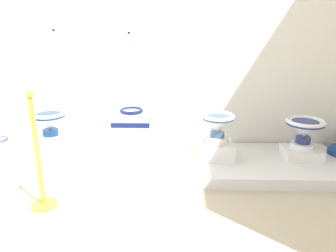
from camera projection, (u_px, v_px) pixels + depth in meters
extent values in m
cube|color=white|center=(178.00, 18.00, 3.57)|extent=(4.34, 0.06, 3.17)
cube|color=white|center=(176.00, 163.00, 3.51)|extent=(3.60, 0.99, 0.12)
cube|color=white|center=(52.00, 148.00, 3.49)|extent=(0.38, 0.32, 0.22)
cylinder|color=white|center=(51.00, 137.00, 3.45)|extent=(0.28, 0.28, 0.04)
cylinder|color=navy|center=(51.00, 132.00, 3.43)|extent=(0.16, 0.16, 0.07)
cone|color=white|center=(49.00, 121.00, 3.39)|extent=(0.35, 0.35, 0.18)
cylinder|color=navy|center=(49.00, 115.00, 3.37)|extent=(0.34, 0.34, 0.03)
torus|color=white|center=(48.00, 113.00, 3.37)|extent=(0.36, 0.36, 0.04)
cylinder|color=navy|center=(48.00, 114.00, 3.37)|extent=(0.24, 0.24, 0.01)
cube|color=white|center=(133.00, 154.00, 3.48)|extent=(0.38, 0.35, 0.09)
cube|color=silver|center=(132.00, 135.00, 3.41)|extent=(0.39, 0.27, 0.37)
cube|color=navy|center=(132.00, 122.00, 3.37)|extent=(0.40, 0.28, 0.05)
cylinder|color=silver|center=(132.00, 115.00, 3.34)|extent=(0.22, 0.22, 0.09)
torus|color=navy|center=(131.00, 111.00, 3.33)|extent=(0.25, 0.25, 0.04)
cube|color=white|center=(217.00, 150.00, 3.49)|extent=(0.36, 0.35, 0.17)
cylinder|color=white|center=(217.00, 139.00, 3.45)|extent=(0.25, 0.25, 0.07)
cylinder|color=#375A89|center=(217.00, 134.00, 3.43)|extent=(0.15, 0.15, 0.05)
cone|color=white|center=(218.00, 124.00, 3.40)|extent=(0.34, 0.34, 0.18)
cylinder|color=#375A89|center=(218.00, 118.00, 3.38)|extent=(0.33, 0.33, 0.03)
torus|color=white|center=(218.00, 116.00, 3.37)|extent=(0.35, 0.35, 0.04)
cylinder|color=#375A89|center=(218.00, 116.00, 3.37)|extent=(0.24, 0.24, 0.01)
cube|color=white|center=(301.00, 153.00, 3.49)|extent=(0.39, 0.32, 0.11)
cylinder|color=white|center=(302.00, 145.00, 3.46)|extent=(0.25, 0.25, 0.06)
cylinder|color=navy|center=(303.00, 140.00, 3.44)|extent=(0.16, 0.16, 0.07)
cone|color=white|center=(304.00, 129.00, 3.40)|extent=(0.40, 0.40, 0.17)
cylinder|color=navy|center=(305.00, 123.00, 3.38)|extent=(0.39, 0.39, 0.03)
torus|color=white|center=(306.00, 121.00, 3.38)|extent=(0.41, 0.41, 0.04)
cylinder|color=navy|center=(305.00, 122.00, 3.38)|extent=(0.28, 0.28, 0.01)
cube|color=white|center=(57.00, 34.00, 3.62)|extent=(0.09, 0.01, 0.14)
cube|color=#386BAD|center=(54.00, 30.00, 3.61)|extent=(0.02, 0.01, 0.02)
cube|color=white|center=(132.00, 36.00, 3.61)|extent=(0.11, 0.01, 0.12)
cube|color=#386BAD|center=(129.00, 33.00, 3.60)|extent=(0.02, 0.01, 0.02)
cylinder|color=navy|center=(5.00, 169.00, 3.47)|extent=(0.15, 0.15, 0.03)
ellipsoid|color=white|center=(3.00, 159.00, 3.43)|extent=(0.26, 0.26, 0.21)
cylinder|color=white|center=(1.00, 145.00, 3.38)|extent=(0.13, 0.13, 0.12)
torus|color=navy|center=(0.00, 139.00, 3.36)|extent=(0.17, 0.17, 0.02)
cylinder|color=gold|center=(45.00, 205.00, 2.78)|extent=(0.22, 0.22, 0.02)
cylinder|color=gold|center=(38.00, 154.00, 2.63)|extent=(0.04, 0.04, 0.94)
sphere|color=gold|center=(30.00, 95.00, 2.48)|extent=(0.06, 0.06, 0.06)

